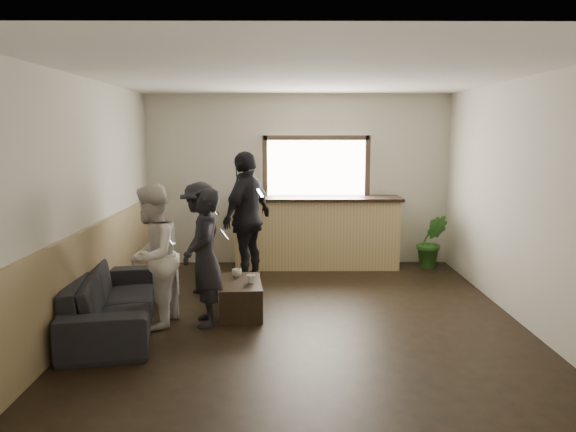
{
  "coord_description": "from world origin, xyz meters",
  "views": [
    {
      "loc": [
        -0.22,
        -6.27,
        2.18
      ],
      "look_at": [
        -0.18,
        0.4,
        1.18
      ],
      "focal_mm": 35.0,
      "sensor_mm": 36.0,
      "label": 1
    }
  ],
  "objects_px": {
    "bar_counter": "(317,228)",
    "cup_b": "(251,279)",
    "potted_plant": "(431,241)",
    "coffee_table": "(241,297)",
    "person_d": "(247,218)",
    "person_b": "(152,256)",
    "sofa": "(113,300)",
    "cup_a": "(237,273)",
    "person_a": "(205,257)",
    "person_c": "(200,237)"
  },
  "relations": [
    {
      "from": "bar_counter",
      "to": "cup_b",
      "type": "distance_m",
      "value": 2.63
    },
    {
      "from": "potted_plant",
      "to": "coffee_table",
      "type": "bearing_deg",
      "value": -141.92
    },
    {
      "from": "person_d",
      "to": "person_b",
      "type": "bearing_deg",
      "value": 0.92
    },
    {
      "from": "sofa",
      "to": "cup_a",
      "type": "height_order",
      "value": "sofa"
    },
    {
      "from": "coffee_table",
      "to": "bar_counter",
      "type": "bearing_deg",
      "value": 66.13
    },
    {
      "from": "person_b",
      "to": "cup_a",
      "type": "bearing_deg",
      "value": 135.82
    },
    {
      "from": "person_a",
      "to": "person_d",
      "type": "distance_m",
      "value": 1.81
    },
    {
      "from": "cup_b",
      "to": "person_d",
      "type": "relative_size",
      "value": 0.06
    },
    {
      "from": "potted_plant",
      "to": "person_a",
      "type": "bearing_deg",
      "value": -140.85
    },
    {
      "from": "sofa",
      "to": "potted_plant",
      "type": "distance_m",
      "value": 5.12
    },
    {
      "from": "potted_plant",
      "to": "person_b",
      "type": "xyz_separation_m",
      "value": [
        -3.85,
        -2.72,
        0.37
      ]
    },
    {
      "from": "coffee_table",
      "to": "cup_a",
      "type": "height_order",
      "value": "cup_a"
    },
    {
      "from": "bar_counter",
      "to": "cup_b",
      "type": "height_order",
      "value": "bar_counter"
    },
    {
      "from": "bar_counter",
      "to": "coffee_table",
      "type": "height_order",
      "value": "bar_counter"
    },
    {
      "from": "bar_counter",
      "to": "person_b",
      "type": "distance_m",
      "value": 3.47
    },
    {
      "from": "person_b",
      "to": "person_d",
      "type": "distance_m",
      "value": 2.06
    },
    {
      "from": "cup_b",
      "to": "bar_counter",
      "type": "bearing_deg",
      "value": 69.38
    },
    {
      "from": "bar_counter",
      "to": "cup_a",
      "type": "bearing_deg",
      "value": -117.41
    },
    {
      "from": "cup_a",
      "to": "person_a",
      "type": "relative_size",
      "value": 0.08
    },
    {
      "from": "coffee_table",
      "to": "cup_b",
      "type": "relative_size",
      "value": 8.46
    },
    {
      "from": "person_c",
      "to": "person_d",
      "type": "xyz_separation_m",
      "value": [
        0.61,
        0.41,
        0.2
      ]
    },
    {
      "from": "potted_plant",
      "to": "person_a",
      "type": "relative_size",
      "value": 0.56
    },
    {
      "from": "person_a",
      "to": "person_d",
      "type": "xyz_separation_m",
      "value": [
        0.36,
        1.77,
        0.18
      ]
    },
    {
      "from": "sofa",
      "to": "cup_b",
      "type": "bearing_deg",
      "value": -85.04
    },
    {
      "from": "bar_counter",
      "to": "coffee_table",
      "type": "relative_size",
      "value": 3.02
    },
    {
      "from": "coffee_table",
      "to": "cup_a",
      "type": "bearing_deg",
      "value": 105.26
    },
    {
      "from": "sofa",
      "to": "person_d",
      "type": "xyz_separation_m",
      "value": [
        1.39,
        1.88,
        0.64
      ]
    },
    {
      "from": "cup_a",
      "to": "person_d",
      "type": "height_order",
      "value": "person_d"
    },
    {
      "from": "cup_a",
      "to": "person_c",
      "type": "relative_size",
      "value": 0.08
    },
    {
      "from": "person_b",
      "to": "person_c",
      "type": "distance_m",
      "value": 1.45
    },
    {
      "from": "bar_counter",
      "to": "person_b",
      "type": "height_order",
      "value": "bar_counter"
    },
    {
      "from": "bar_counter",
      "to": "person_b",
      "type": "bearing_deg",
      "value": -125.23
    },
    {
      "from": "person_b",
      "to": "person_c",
      "type": "height_order",
      "value": "person_b"
    },
    {
      "from": "coffee_table",
      "to": "person_c",
      "type": "height_order",
      "value": "person_c"
    },
    {
      "from": "bar_counter",
      "to": "coffee_table",
      "type": "distance_m",
      "value": 2.65
    },
    {
      "from": "cup_b",
      "to": "person_b",
      "type": "bearing_deg",
      "value": -160.67
    },
    {
      "from": "cup_a",
      "to": "coffee_table",
      "type": "bearing_deg",
      "value": -74.74
    },
    {
      "from": "potted_plant",
      "to": "person_c",
      "type": "height_order",
      "value": "person_c"
    },
    {
      "from": "bar_counter",
      "to": "coffee_table",
      "type": "bearing_deg",
      "value": -113.87
    },
    {
      "from": "bar_counter",
      "to": "person_d",
      "type": "relative_size",
      "value": 1.41
    },
    {
      "from": "sofa",
      "to": "cup_b",
      "type": "xyz_separation_m",
      "value": [
        1.53,
        0.43,
        0.12
      ]
    },
    {
      "from": "sofa",
      "to": "potted_plant",
      "type": "xyz_separation_m",
      "value": [
        4.3,
        2.78,
        0.11
      ]
    },
    {
      "from": "bar_counter",
      "to": "potted_plant",
      "type": "relative_size",
      "value": 3.09
    },
    {
      "from": "coffee_table",
      "to": "cup_a",
      "type": "distance_m",
      "value": 0.34
    },
    {
      "from": "cup_b",
      "to": "person_a",
      "type": "bearing_deg",
      "value": -147.48
    },
    {
      "from": "cup_b",
      "to": "person_c",
      "type": "relative_size",
      "value": 0.07
    },
    {
      "from": "coffee_table",
      "to": "person_a",
      "type": "height_order",
      "value": "person_a"
    },
    {
      "from": "cup_a",
      "to": "person_b",
      "type": "relative_size",
      "value": 0.08
    },
    {
      "from": "cup_b",
      "to": "person_d",
      "type": "distance_m",
      "value": 1.55
    },
    {
      "from": "person_a",
      "to": "person_b",
      "type": "bearing_deg",
      "value": -95.02
    }
  ]
}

